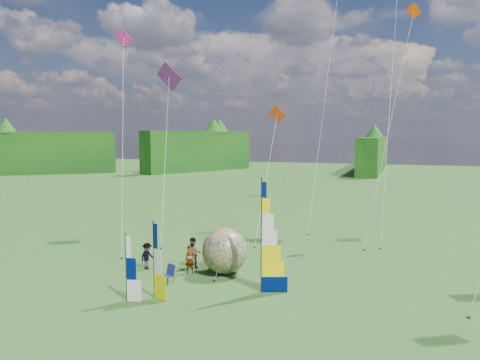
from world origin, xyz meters
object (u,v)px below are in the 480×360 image
(spectator_c, at_px, (147,256))
(kite_whale, at_px, (391,83))
(side_banner_left, at_px, (154,261))
(spectator_a, at_px, (190,259))
(spectator_d, at_px, (212,255))
(camp_chair, at_px, (168,275))
(spectator_b, at_px, (194,253))
(side_banner_far, at_px, (126,269))
(feather_banner_main, at_px, (261,238))
(bol_inflatable, at_px, (225,251))

(spectator_c, xyz_separation_m, kite_whale, (12.61, 15.88, 11.02))
(side_banner_left, height_order, spectator_a, side_banner_left)
(spectator_d, height_order, camp_chair, spectator_d)
(spectator_b, distance_m, kite_whale, 20.99)
(side_banner_left, relative_size, spectator_b, 2.00)
(spectator_a, bearing_deg, side_banner_far, -135.49)
(feather_banner_main, relative_size, kite_whale, 0.23)
(side_banner_left, relative_size, kite_whale, 0.15)
(side_banner_far, bearing_deg, spectator_b, 74.58)
(feather_banner_main, bearing_deg, side_banner_left, -170.68)
(side_banner_left, distance_m, spectator_b, 5.28)
(spectator_a, relative_size, kite_whale, 0.07)
(feather_banner_main, bearing_deg, bol_inflatable, 121.09)
(feather_banner_main, xyz_separation_m, spectator_d, (-3.83, 2.78, -1.88))
(spectator_d, relative_size, kite_whale, 0.07)
(spectator_c, bearing_deg, kite_whale, -29.97)
(side_banner_left, bearing_deg, bol_inflatable, 88.15)
(spectator_b, height_order, kite_whale, kite_whale)
(side_banner_left, height_order, camp_chair, side_banner_left)
(camp_chair, bearing_deg, spectator_c, 158.89)
(spectator_b, height_order, spectator_d, spectator_b)
(feather_banner_main, relative_size, spectator_a, 3.48)
(spectator_c, relative_size, spectator_d, 0.89)
(side_banner_far, bearing_deg, camp_chair, 68.37)
(bol_inflatable, relative_size, camp_chair, 2.49)
(kite_whale, bearing_deg, spectator_d, -142.48)
(feather_banner_main, distance_m, camp_chair, 5.46)
(spectator_c, xyz_separation_m, camp_chair, (2.43, -2.04, -0.26))
(spectator_c, bearing_deg, side_banner_far, -151.14)
(feather_banner_main, bearing_deg, spectator_c, 148.38)
(spectator_c, height_order, kite_whale, kite_whale)
(bol_inflatable, relative_size, spectator_a, 1.62)
(side_banner_left, distance_m, kite_whale, 24.38)
(side_banner_left, height_order, spectator_b, side_banner_left)
(spectator_a, xyz_separation_m, spectator_b, (-0.25, 0.97, 0.12))
(feather_banner_main, xyz_separation_m, spectator_c, (-7.39, 1.59, -1.97))
(side_banner_far, height_order, camp_chair, side_banner_far)
(camp_chair, bearing_deg, spectator_d, 89.63)
(spectator_a, height_order, spectator_c, spectator_a)
(feather_banner_main, height_order, bol_inflatable, feather_banner_main)
(bol_inflatable, height_order, spectator_a, bol_inflatable)
(bol_inflatable, bearing_deg, side_banner_far, -115.68)
(bol_inflatable, bearing_deg, camp_chair, -126.74)
(spectator_d, bearing_deg, spectator_c, 38.66)
(side_banner_far, relative_size, kite_whale, 0.13)
(side_banner_far, distance_m, spectator_d, 6.35)
(spectator_c, bearing_deg, spectator_d, -62.98)
(spectator_a, relative_size, spectator_d, 0.90)
(bol_inflatable, height_order, spectator_b, bol_inflatable)
(bol_inflatable, bearing_deg, spectator_b, 171.23)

